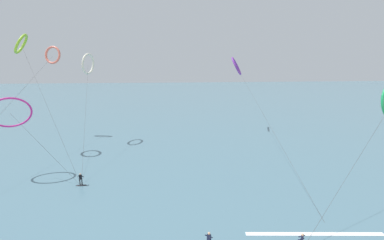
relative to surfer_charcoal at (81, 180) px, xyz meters
name	(u,v)px	position (x,y,z in m)	size (l,w,h in m)	color
sea_water	(173,99)	(14.37, 83.57, -0.78)	(400.00, 200.00, 0.08)	slate
surfer_charcoal	(81,180)	(0.00, 0.00, 0.00)	(1.40, 0.61, 1.70)	black
kite_coral	(53,55)	(-11.87, 25.45, 16.44)	(3.87, 41.02, 19.19)	#EA7260
kite_magenta	(10,113)	(-9.45, 3.73, 8.36)	(12.40, 6.25, 11.47)	#CC288E
kite_ivory	(88,64)	(-3.45, 20.17, 14.67)	(4.46, 22.29, 17.55)	silver
kite_violet	(236,66)	(27.63, 27.72, 14.14)	(3.94, 41.43, 17.11)	purple
kite_lime	(21,44)	(-12.20, 14.34, 17.91)	(13.70, 16.41, 20.45)	#8CC62D
wave_crest_far	(315,234)	(24.76, -12.51, -0.76)	(12.86, 0.50, 0.12)	white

